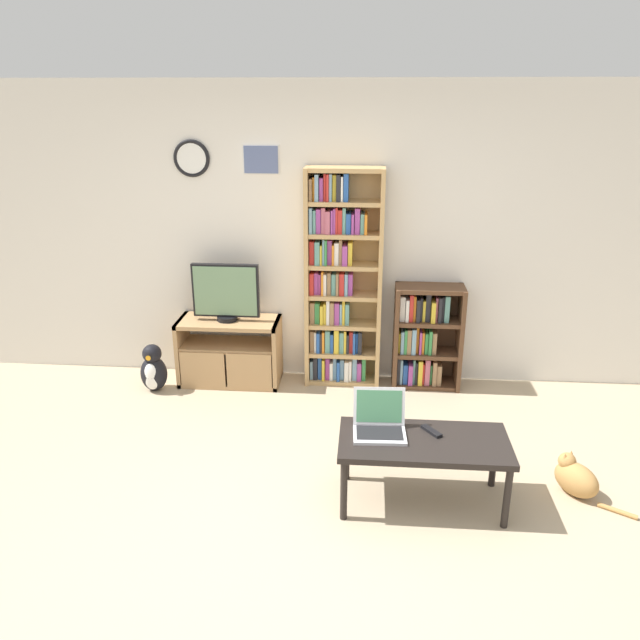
# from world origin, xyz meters

# --- Properties ---
(ground_plane) EXTENTS (18.00, 18.00, 0.00)m
(ground_plane) POSITION_xyz_m (0.00, 0.00, 0.00)
(ground_plane) COLOR tan
(wall_back) EXTENTS (6.62, 0.09, 2.60)m
(wall_back) POSITION_xyz_m (-0.01, 2.35, 1.30)
(wall_back) COLOR silver
(wall_back) RESTS_ON ground_plane
(tv_stand) EXTENTS (0.90, 0.41, 0.59)m
(tv_stand) POSITION_xyz_m (-0.83, 2.07, 0.30)
(tv_stand) COLOR tan
(tv_stand) RESTS_ON ground_plane
(television) EXTENTS (0.58, 0.18, 0.51)m
(television) POSITION_xyz_m (-0.84, 2.08, 0.85)
(television) COLOR black
(television) RESTS_ON tv_stand
(bookshelf_tall) EXTENTS (0.66, 0.26, 1.92)m
(bookshelf_tall) POSITION_xyz_m (0.14, 2.18, 0.93)
(bookshelf_tall) COLOR tan
(bookshelf_tall) RESTS_ON ground_plane
(bookshelf_short) EXTENTS (0.59, 0.30, 0.93)m
(bookshelf_short) POSITION_xyz_m (0.89, 2.17, 0.45)
(bookshelf_short) COLOR brown
(bookshelf_short) RESTS_ON ground_plane
(coffee_table) EXTENTS (1.06, 0.51, 0.46)m
(coffee_table) POSITION_xyz_m (0.76, 0.42, 0.41)
(coffee_table) COLOR black
(coffee_table) RESTS_ON ground_plane
(laptop) EXTENTS (0.34, 0.30, 0.26)m
(laptop) POSITION_xyz_m (0.48, 0.50, 0.52)
(laptop) COLOR silver
(laptop) RESTS_ON coffee_table
(remote_near_laptop) EXTENTS (0.13, 0.16, 0.02)m
(remote_near_laptop) POSITION_xyz_m (0.82, 0.52, 0.47)
(remote_near_laptop) COLOR black
(remote_near_laptop) RESTS_ON coffee_table
(cat) EXTENTS (0.49, 0.44, 0.27)m
(cat) POSITION_xyz_m (1.78, 0.59, 0.12)
(cat) COLOR #B78447
(cat) RESTS_ON ground_plane
(penguin_figurine) EXTENTS (0.23, 0.21, 0.43)m
(penguin_figurine) POSITION_xyz_m (-1.47, 1.85, 0.20)
(penguin_figurine) COLOR black
(penguin_figurine) RESTS_ON ground_plane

